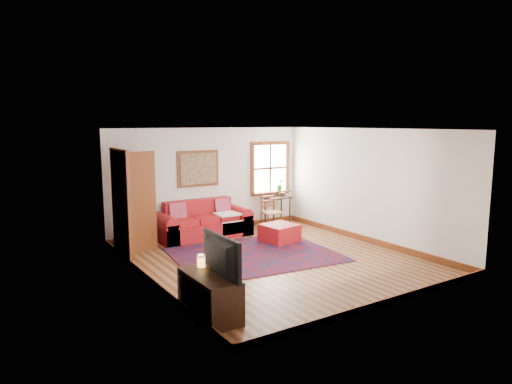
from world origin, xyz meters
TOP-DOWN VIEW (x-y plane):
  - ground at (0.00, 0.00)m, footprint 5.50×5.50m
  - room_envelope at (0.00, 0.02)m, footprint 5.04×5.54m
  - window at (1.78, 2.70)m, footprint 1.18×0.20m
  - doorway at (-2.21, 1.78)m, footprint 0.89×1.08m
  - framed_artwork at (-0.30, 2.71)m, footprint 1.05×0.07m
  - persian_rug at (-0.17, 0.46)m, footprint 3.37×2.82m
  - red_leather_sofa at (-0.39, 2.33)m, footprint 2.16×0.89m
  - red_ottoman at (0.83, 1.01)m, footprint 0.78×0.78m
  - side_table at (1.80, 2.45)m, footprint 0.61×0.46m
  - ladder_back_chair at (1.31, 2.07)m, footprint 0.45×0.44m
  - media_cabinet at (-2.24, -1.67)m, footprint 0.48×1.08m
  - television at (-2.22, -1.80)m, footprint 0.13×0.97m
  - candle_hurricane at (-2.19, -1.32)m, footprint 0.12×0.12m

SIDE VIEW (x-z plane):
  - ground at x=0.00m, z-range 0.00..0.00m
  - persian_rug at x=-0.17m, z-range 0.00..0.02m
  - red_ottoman at x=0.83m, z-range 0.00..0.40m
  - red_leather_sofa at x=-0.39m, z-range -0.14..0.70m
  - media_cabinet at x=-2.24m, z-range 0.00..0.59m
  - ladder_back_chair at x=1.31m, z-range 0.04..0.93m
  - side_table at x=1.80m, z-range 0.24..0.98m
  - candle_hurricane at x=-2.19m, z-range 0.59..0.77m
  - television at x=-2.22m, z-range 0.59..1.15m
  - doorway at x=-2.21m, z-range 0.00..2.14m
  - window at x=1.78m, z-range 0.62..2.00m
  - framed_artwork at x=-0.30m, z-range 1.13..1.98m
  - room_envelope at x=0.00m, z-range 0.39..2.91m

